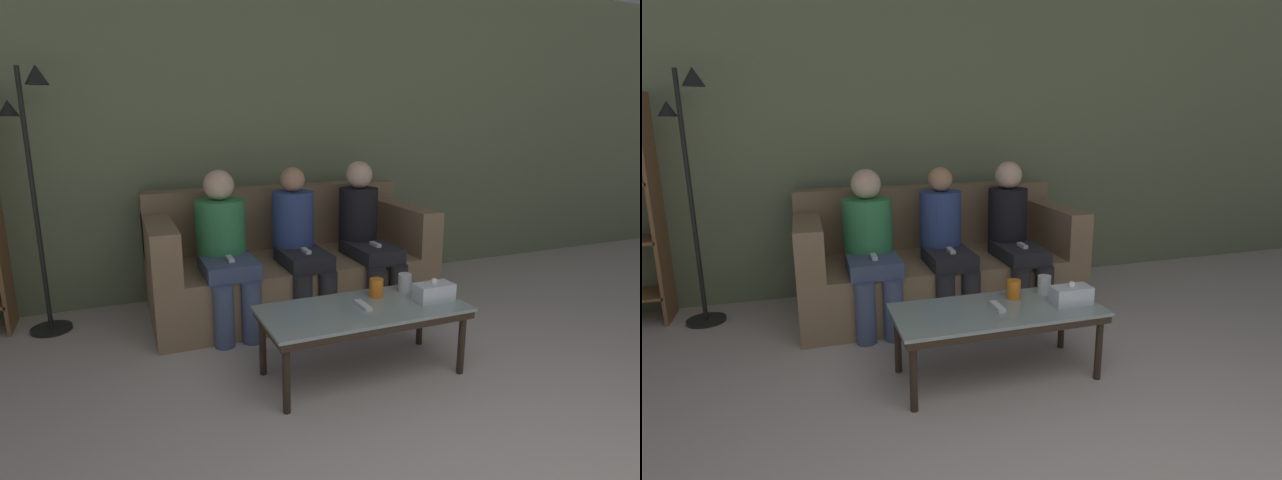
% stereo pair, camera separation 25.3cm
% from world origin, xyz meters
% --- Properties ---
extents(wall_back, '(12.00, 0.06, 2.60)m').
position_xyz_m(wall_back, '(0.00, 3.75, 1.30)').
color(wall_back, '#707F5B').
rests_on(wall_back, ground_plane).
extents(couch, '(2.05, 0.93, 0.89)m').
position_xyz_m(couch, '(0.00, 3.22, 0.32)').
color(couch, '#897051').
rests_on(couch, ground_plane).
extents(coffee_table, '(1.14, 0.51, 0.40)m').
position_xyz_m(coffee_table, '(0.02, 2.02, 0.36)').
color(coffee_table, '#8C9E99').
rests_on(coffee_table, ground_plane).
extents(cup_near_left, '(0.08, 0.08, 0.11)m').
position_xyz_m(cup_near_left, '(0.17, 2.15, 0.46)').
color(cup_near_left, orange).
rests_on(cup_near_left, coffee_table).
extents(cup_near_right, '(0.08, 0.08, 0.11)m').
position_xyz_m(cup_near_right, '(0.38, 2.17, 0.46)').
color(cup_near_right, silver).
rests_on(cup_near_right, coffee_table).
extents(tissue_box, '(0.22, 0.12, 0.13)m').
position_xyz_m(tissue_box, '(0.44, 1.97, 0.45)').
color(tissue_box, silver).
rests_on(tissue_box, coffee_table).
extents(game_remote, '(0.04, 0.15, 0.02)m').
position_xyz_m(game_remote, '(0.02, 2.02, 0.41)').
color(game_remote, white).
rests_on(game_remote, coffee_table).
extents(standing_lamp, '(0.31, 0.26, 1.73)m').
position_xyz_m(standing_lamp, '(-1.65, 3.38, 1.07)').
color(standing_lamp, black).
rests_on(standing_lamp, ground_plane).
extents(seated_person_left_end, '(0.34, 0.67, 1.08)m').
position_xyz_m(seated_person_left_end, '(-0.53, 3.00, 0.58)').
color(seated_person_left_end, '#47567A').
rests_on(seated_person_left_end, ground_plane).
extents(seated_person_mid_left, '(0.31, 0.65, 1.08)m').
position_xyz_m(seated_person_mid_left, '(0.00, 2.99, 0.56)').
color(seated_person_mid_left, '#28282D').
rests_on(seated_person_mid_left, ground_plane).
extents(seated_person_mid_right, '(0.31, 0.69, 1.10)m').
position_xyz_m(seated_person_mid_right, '(0.53, 2.98, 0.58)').
color(seated_person_mid_right, '#28282D').
rests_on(seated_person_mid_right, ground_plane).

